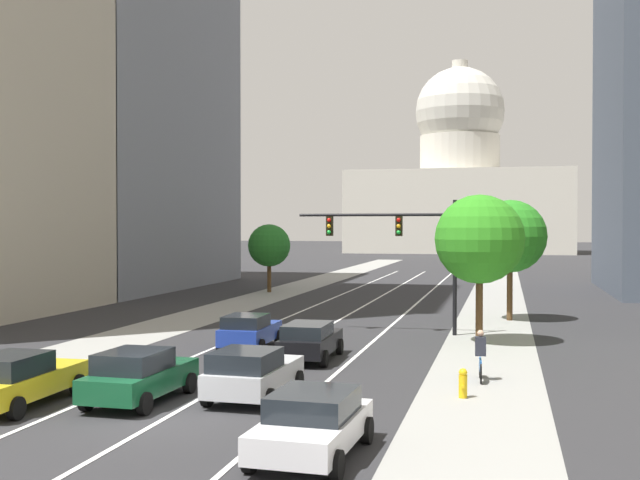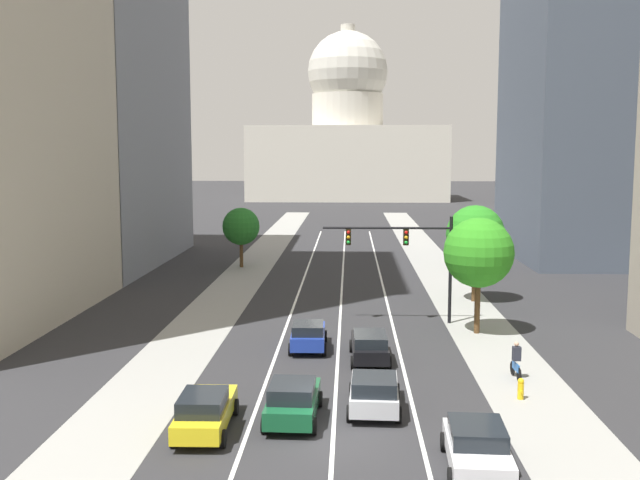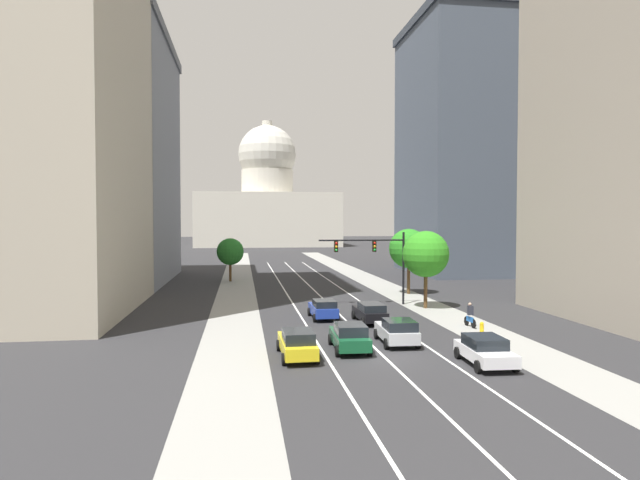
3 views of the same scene
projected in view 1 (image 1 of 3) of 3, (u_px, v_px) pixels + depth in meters
ground_plane at (385, 294)px, 59.96m from camera, size 400.00×400.00×0.00m
sidewalk_left at (262, 298)px, 57.01m from camera, size 3.94×130.00×0.01m
sidewalk_right at (495, 303)px, 53.18m from camera, size 3.94×130.00×0.01m
lane_stripe_left at (294, 314)px, 46.10m from camera, size 0.16×90.00×0.01m
lane_stripe_center at (347, 316)px, 45.37m from camera, size 0.16×90.00×0.01m
lane_stripe_right at (401, 317)px, 44.64m from camera, size 0.16×90.00×0.01m
office_tower_far_left at (97, 109)px, 67.14m from camera, size 17.58×26.26×30.42m
capitol_building at (459, 184)px, 154.08m from camera, size 42.38×22.89×37.59m
car_white at (313, 423)px, 17.73m from camera, size 2.27×4.31×1.48m
car_green at (139, 375)px, 23.18m from camera, size 2.14×4.41×1.58m
car_silver at (252, 373)px, 23.56m from camera, size 2.22×4.21×1.58m
car_yellow at (19, 379)px, 22.67m from camera, size 2.02×4.75×1.57m
car_black at (310, 340)px, 30.43m from camera, size 2.00×4.45×1.49m
car_blue at (249, 331)px, 33.14m from camera, size 2.01×4.06×1.51m
traffic_signal_mast at (404, 240)px, 37.85m from camera, size 7.74×0.39×6.46m
fire_hydrant at (463, 383)px, 23.76m from camera, size 0.26×0.35×0.91m
cyclist at (480, 356)px, 26.40m from camera, size 0.38×1.70×1.72m
street_tree_far_right at (510, 236)px, 43.20m from camera, size 4.02×4.02×6.67m
street_tree_mid_left at (269, 246)px, 61.49m from camera, size 3.33×3.33×5.35m
street_tree_near_right at (479, 239)px, 34.64m from camera, size 3.95×3.95×6.62m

